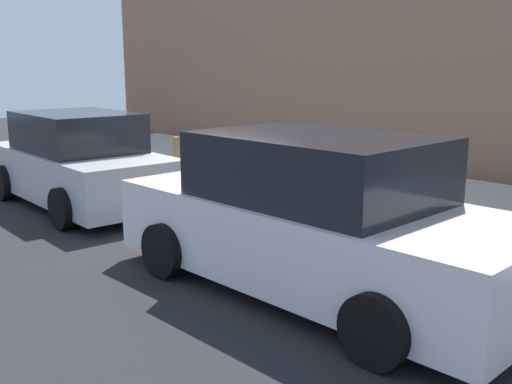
{
  "coord_description": "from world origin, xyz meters",
  "views": [
    {
      "loc": [
        -8.02,
        6.29,
        2.43
      ],
      "look_at": [
        -1.87,
        0.54,
        0.61
      ],
      "focal_mm": 41.74,
      "sensor_mm": 36.0,
      "label": 1
    }
  ],
  "objects_px": {
    "suitcase_maroon_7": "(230,180)",
    "suitcase_black_3": "(327,192)",
    "parked_car_silver_1": "(79,163)",
    "suitcase_red_1": "(384,204)",
    "suitcase_olive_4": "(299,192)",
    "suitcase_teal_2": "(354,203)",
    "suitcase_navy_6": "(251,179)",
    "bollard_post": "(177,160)",
    "suitcase_maroon_0": "(413,216)",
    "parked_car_white_0": "(316,219)",
    "suitcase_silver_5": "(276,183)",
    "fire_hydrant": "(201,167)"
  },
  "relations": [
    {
      "from": "suitcase_maroon_7",
      "to": "suitcase_black_3",
      "type": "bearing_deg",
      "value": -177.38
    },
    {
      "from": "suitcase_maroon_7",
      "to": "parked_car_silver_1",
      "type": "distance_m",
      "value": 2.64
    },
    {
      "from": "suitcase_red_1",
      "to": "suitcase_olive_4",
      "type": "xyz_separation_m",
      "value": [
        1.61,
        0.01,
        -0.08
      ]
    },
    {
      "from": "suitcase_teal_2",
      "to": "suitcase_navy_6",
      "type": "distance_m",
      "value": 2.14
    },
    {
      "from": "suitcase_maroon_7",
      "to": "bollard_post",
      "type": "xyz_separation_m",
      "value": [
        1.46,
        0.11,
        0.19
      ]
    },
    {
      "from": "suitcase_olive_4",
      "to": "suitcase_navy_6",
      "type": "bearing_deg",
      "value": 3.62
    },
    {
      "from": "suitcase_maroon_0",
      "to": "parked_car_white_0",
      "type": "distance_m",
      "value": 2.09
    },
    {
      "from": "suitcase_silver_5",
      "to": "suitcase_maroon_7",
      "type": "xyz_separation_m",
      "value": [
        1.14,
        0.03,
        -0.09
      ]
    },
    {
      "from": "suitcase_maroon_0",
      "to": "suitcase_olive_4",
      "type": "height_order",
      "value": "suitcase_olive_4"
    },
    {
      "from": "suitcase_maroon_0",
      "to": "bollard_post",
      "type": "bearing_deg",
      "value": 0.85
    },
    {
      "from": "suitcase_silver_5",
      "to": "fire_hydrant",
      "type": "distance_m",
      "value": 2.02
    },
    {
      "from": "suitcase_black_3",
      "to": "parked_car_white_0",
      "type": "xyz_separation_m",
      "value": [
        -1.7,
        2.19,
        0.3
      ]
    },
    {
      "from": "suitcase_olive_4",
      "to": "suitcase_navy_6",
      "type": "relative_size",
      "value": 0.9
    },
    {
      "from": "suitcase_maroon_7",
      "to": "bollard_post",
      "type": "height_order",
      "value": "bollard_post"
    },
    {
      "from": "suitcase_navy_6",
      "to": "suitcase_maroon_7",
      "type": "distance_m",
      "value": 0.6
    },
    {
      "from": "fire_hydrant",
      "to": "parked_car_silver_1",
      "type": "height_order",
      "value": "parked_car_silver_1"
    },
    {
      "from": "suitcase_black_3",
      "to": "suitcase_maroon_7",
      "type": "relative_size",
      "value": 1.34
    },
    {
      "from": "fire_hydrant",
      "to": "parked_car_silver_1",
      "type": "relative_size",
      "value": 0.17
    },
    {
      "from": "suitcase_silver_5",
      "to": "suitcase_maroon_7",
      "type": "relative_size",
      "value": 1.77
    },
    {
      "from": "suitcase_navy_6",
      "to": "suitcase_maroon_7",
      "type": "height_order",
      "value": "suitcase_navy_6"
    },
    {
      "from": "suitcase_red_1",
      "to": "suitcase_teal_2",
      "type": "distance_m",
      "value": 0.56
    },
    {
      "from": "suitcase_maroon_7",
      "to": "suitcase_teal_2",
      "type": "bearing_deg",
      "value": -178.44
    },
    {
      "from": "suitcase_black_3",
      "to": "bollard_post",
      "type": "bearing_deg",
      "value": 3.26
    },
    {
      "from": "suitcase_red_1",
      "to": "suitcase_olive_4",
      "type": "bearing_deg",
      "value": 0.41
    },
    {
      "from": "suitcase_black_3",
      "to": "parked_car_silver_1",
      "type": "distance_m",
      "value": 4.35
    },
    {
      "from": "suitcase_silver_5",
      "to": "suitcase_red_1",
      "type": "bearing_deg",
      "value": -179.56
    },
    {
      "from": "suitcase_olive_4",
      "to": "fire_hydrant",
      "type": "relative_size",
      "value": 1.24
    },
    {
      "from": "bollard_post",
      "to": "suitcase_olive_4",
      "type": "bearing_deg",
      "value": -177.37
    },
    {
      "from": "suitcase_olive_4",
      "to": "suitcase_silver_5",
      "type": "relative_size",
      "value": 0.88
    },
    {
      "from": "suitcase_olive_4",
      "to": "parked_car_white_0",
      "type": "height_order",
      "value": "parked_car_white_0"
    },
    {
      "from": "parked_car_white_0",
      "to": "fire_hydrant",
      "type": "bearing_deg",
      "value": -24.16
    },
    {
      "from": "suitcase_maroon_0",
      "to": "suitcase_maroon_7",
      "type": "bearing_deg",
      "value": -0.45
    },
    {
      "from": "suitcase_maroon_7",
      "to": "fire_hydrant",
      "type": "xyz_separation_m",
      "value": [
        0.88,
        -0.04,
        0.12
      ]
    },
    {
      "from": "suitcase_maroon_0",
      "to": "suitcase_navy_6",
      "type": "xyz_separation_m",
      "value": [
        3.2,
        0.0,
        0.05
      ]
    },
    {
      "from": "suitcase_red_1",
      "to": "suitcase_olive_4",
      "type": "height_order",
      "value": "suitcase_olive_4"
    },
    {
      "from": "suitcase_black_3",
      "to": "parked_car_white_0",
      "type": "bearing_deg",
      "value": 127.8
    },
    {
      "from": "suitcase_teal_2",
      "to": "suitcase_silver_5",
      "type": "xyz_separation_m",
      "value": [
        1.58,
        0.04,
        0.08
      ]
    },
    {
      "from": "suitcase_navy_6",
      "to": "suitcase_maroon_7",
      "type": "xyz_separation_m",
      "value": [
        0.59,
        -0.03,
        -0.09
      ]
    },
    {
      "from": "suitcase_teal_2",
      "to": "parked_car_white_0",
      "type": "xyz_separation_m",
      "value": [
        -1.16,
        2.16,
        0.38
      ]
    },
    {
      "from": "suitcase_red_1",
      "to": "bollard_post",
      "type": "relative_size",
      "value": 0.89
    },
    {
      "from": "bollard_post",
      "to": "parked_car_white_0",
      "type": "height_order",
      "value": "parked_car_white_0"
    },
    {
      "from": "suitcase_maroon_0",
      "to": "parked_car_silver_1",
      "type": "distance_m",
      "value": 5.75
    },
    {
      "from": "suitcase_teal_2",
      "to": "fire_hydrant",
      "type": "height_order",
      "value": "suitcase_teal_2"
    },
    {
      "from": "suitcase_teal_2",
      "to": "bollard_post",
      "type": "bearing_deg",
      "value": 2.48
    },
    {
      "from": "suitcase_silver_5",
      "to": "suitcase_maroon_7",
      "type": "bearing_deg",
      "value": 1.55
    },
    {
      "from": "suitcase_silver_5",
      "to": "suitcase_teal_2",
      "type": "bearing_deg",
      "value": -178.44
    },
    {
      "from": "suitcase_silver_5",
      "to": "bollard_post",
      "type": "bearing_deg",
      "value": 3.04
    },
    {
      "from": "suitcase_red_1",
      "to": "suitcase_silver_5",
      "type": "relative_size",
      "value": 0.78
    },
    {
      "from": "fire_hydrant",
      "to": "suitcase_red_1",
      "type": "bearing_deg",
      "value": -179.94
    },
    {
      "from": "suitcase_black_3",
      "to": "suitcase_navy_6",
      "type": "height_order",
      "value": "suitcase_navy_6"
    }
  ]
}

